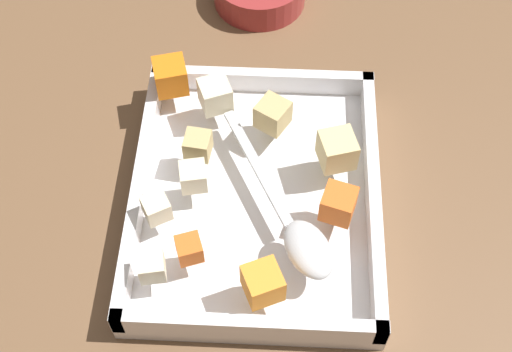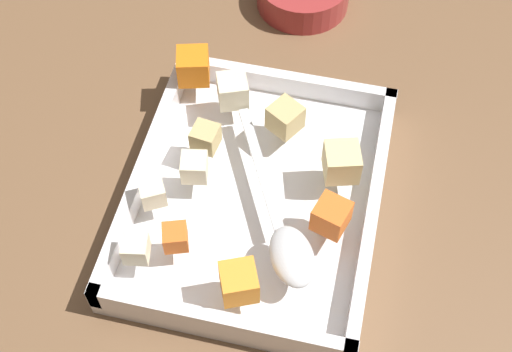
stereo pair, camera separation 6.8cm
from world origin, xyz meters
name	(u,v)px [view 1 (the left image)]	position (x,y,z in m)	size (l,w,h in m)	color
ground_plane	(256,208)	(0.00, 0.00, 0.00)	(4.00, 4.00, 0.00)	brown
baking_dish	(256,198)	(0.01, 0.00, 0.01)	(0.30, 0.25, 0.04)	silver
carrot_chunk_rim_edge	(189,249)	(-0.08, 0.06, 0.05)	(0.02, 0.02, 0.02)	orange
carrot_chunk_corner_ne	(170,76)	(0.12, 0.10, 0.06)	(0.03, 0.03, 0.03)	orange
carrot_chunk_near_spoon	(263,283)	(-0.11, -0.01, 0.06)	(0.03, 0.03, 0.03)	orange
carrot_chunk_corner_se	(338,204)	(-0.03, -0.08, 0.06)	(0.03, 0.03, 0.03)	orange
potato_chunk_near_right	(198,145)	(0.04, 0.06, 0.05)	(0.03, 0.03, 0.03)	tan
potato_chunk_far_right	(273,114)	(0.08, -0.01, 0.06)	(0.03, 0.03, 0.03)	tan
potato_chunk_mid_right	(152,267)	(-0.10, 0.09, 0.05)	(0.02, 0.02, 0.02)	beige
potato_chunk_center	(337,150)	(0.04, -0.08, 0.06)	(0.03, 0.03, 0.03)	#E0CC89
potato_chunk_mid_left	(193,179)	(0.00, 0.06, 0.05)	(0.03, 0.03, 0.03)	beige
potato_chunk_far_left	(156,208)	(-0.04, 0.09, 0.05)	(0.02, 0.02, 0.02)	beige
potato_chunk_heap_top	(215,95)	(0.10, 0.05, 0.06)	(0.03, 0.03, 0.03)	beige
serving_spoon	(302,238)	(-0.06, -0.04, 0.05)	(0.20, 0.12, 0.02)	silver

